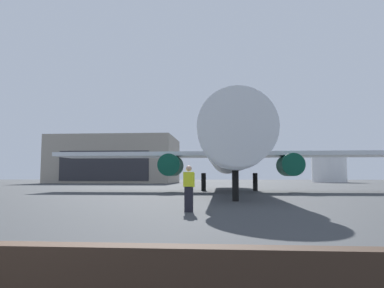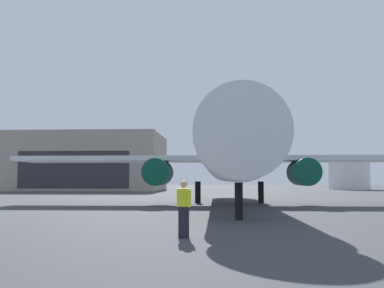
{
  "view_description": "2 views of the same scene",
  "coord_description": "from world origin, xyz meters",
  "px_view_note": "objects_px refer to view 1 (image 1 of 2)",
  "views": [
    {
      "loc": [
        2.51,
        -3.17,
        1.33
      ],
      "look_at": [
        0.99,
        15.82,
        3.06
      ],
      "focal_mm": 33.57,
      "sensor_mm": 36.0,
      "label": 1
    },
    {
      "loc": [
        2.3,
        -3.19,
        1.77
      ],
      "look_at": [
        1.46,
        12.13,
        3.02
      ],
      "focal_mm": 41.21,
      "sensor_mm": 36.0,
      "label": 2
    }
  ],
  "objects_px": {
    "distant_hangar": "(117,160)",
    "airplane": "(230,150)",
    "fuel_storage_tank": "(329,169)",
    "ground_crew_worker": "(189,188)"
  },
  "relations": [
    {
      "from": "distant_hangar",
      "to": "airplane",
      "type": "bearing_deg",
      "value": -62.71
    },
    {
      "from": "airplane",
      "to": "fuel_storage_tank",
      "type": "height_order",
      "value": "airplane"
    },
    {
      "from": "airplane",
      "to": "ground_crew_worker",
      "type": "height_order",
      "value": "airplane"
    },
    {
      "from": "airplane",
      "to": "fuel_storage_tank",
      "type": "relative_size",
      "value": 4.17
    },
    {
      "from": "ground_crew_worker",
      "to": "fuel_storage_tank",
      "type": "relative_size",
      "value": 0.23
    },
    {
      "from": "airplane",
      "to": "distant_hangar",
      "type": "height_order",
      "value": "airplane"
    },
    {
      "from": "ground_crew_worker",
      "to": "distant_hangar",
      "type": "xyz_separation_m",
      "value": [
        -21.16,
        62.57,
        3.92
      ]
    },
    {
      "from": "airplane",
      "to": "distant_hangar",
      "type": "distance_m",
      "value": 50.5
    },
    {
      "from": "fuel_storage_tank",
      "to": "distant_hangar",
      "type": "bearing_deg",
      "value": -170.79
    },
    {
      "from": "ground_crew_worker",
      "to": "distant_hangar",
      "type": "distance_m",
      "value": 66.16
    }
  ]
}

